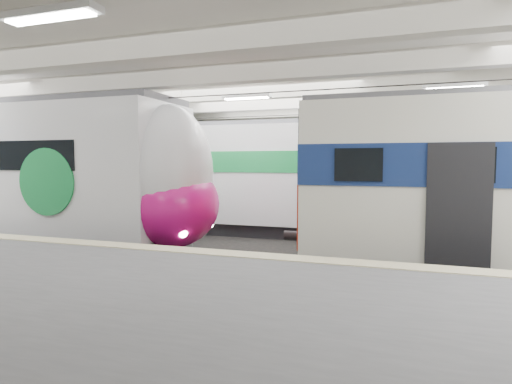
% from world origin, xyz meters
% --- Properties ---
extents(station_hall, '(36.00, 24.00, 5.75)m').
position_xyz_m(station_hall, '(0.00, -1.74, 3.24)').
color(station_hall, black).
rests_on(station_hall, ground).
extents(modern_emu, '(14.96, 3.09, 4.77)m').
position_xyz_m(modern_emu, '(-7.07, -0.00, 2.34)').
color(modern_emu, silver).
rests_on(modern_emu, ground).
extents(far_train, '(13.95, 2.86, 4.45)m').
position_xyz_m(far_train, '(-2.26, 5.50, 2.30)').
color(far_train, silver).
rests_on(far_train, ground).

